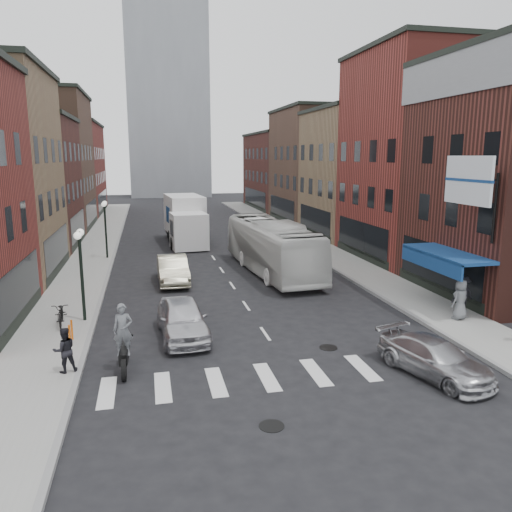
{
  "coord_description": "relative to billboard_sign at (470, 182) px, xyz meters",
  "views": [
    {
      "loc": [
        -4.57,
        -17.95,
        7.18
      ],
      "look_at": [
        0.54,
        5.22,
        2.42
      ],
      "focal_mm": 35.0,
      "sensor_mm": 36.0,
      "label": 1
    }
  ],
  "objects": [
    {
      "name": "ground",
      "position": [
        -8.59,
        -0.5,
        -6.13
      ],
      "size": [
        160.0,
        160.0,
        0.0
      ],
      "primitive_type": "plane",
      "color": "black",
      "rests_on": "ground"
    },
    {
      "name": "sidewalk_left",
      "position": [
        -17.09,
        21.5,
        -6.06
      ],
      "size": [
        3.0,
        74.0,
        0.15
      ],
      "primitive_type": "cube",
      "color": "gray",
      "rests_on": "ground"
    },
    {
      "name": "sidewalk_right",
      "position": [
        -0.09,
        21.5,
        -6.06
      ],
      "size": [
        3.0,
        74.0,
        0.15
      ],
      "primitive_type": "cube",
      "color": "gray",
      "rests_on": "ground"
    },
    {
      "name": "curb_left",
      "position": [
        -15.59,
        21.5,
        -6.13
      ],
      "size": [
        0.2,
        74.0,
        0.16
      ],
      "primitive_type": "cube",
      "color": "gray",
      "rests_on": "ground"
    },
    {
      "name": "curb_right",
      "position": [
        -1.59,
        21.5,
        -6.13
      ],
      "size": [
        0.2,
        74.0,
        0.16
      ],
      "primitive_type": "cube",
      "color": "gray",
      "rests_on": "ground"
    },
    {
      "name": "crosswalk_stripes",
      "position": [
        -8.59,
        -3.5,
        -6.13
      ],
      "size": [
        12.0,
        2.2,
        0.01
      ],
      "primitive_type": "cube",
      "color": "silver",
      "rests_on": "ground"
    },
    {
      "name": "bldg_left_mid_b",
      "position": [
        -23.58,
        23.5,
        -0.98
      ],
      "size": [
        10.3,
        10.2,
        10.3
      ],
      "color": "#431D17",
      "rests_on": "ground"
    },
    {
      "name": "bldg_left_far_a",
      "position": [
        -23.58,
        34.5,
        0.52
      ],
      "size": [
        10.3,
        12.2,
        13.3
      ],
      "color": "brown",
      "rests_on": "ground"
    },
    {
      "name": "bldg_left_far_b",
      "position": [
        -23.58,
        48.5,
        -0.48
      ],
      "size": [
        10.3,
        16.2,
        11.3
      ],
      "color": "maroon",
      "rests_on": "ground"
    },
    {
      "name": "bldg_right_mid_a",
      "position": [
        6.41,
        13.5,
        1.02
      ],
      "size": [
        10.3,
        10.2,
        14.3
      ],
      "color": "maroon",
      "rests_on": "ground"
    },
    {
      "name": "bldg_right_mid_b",
      "position": [
        6.41,
        23.5,
        -0.48
      ],
      "size": [
        10.3,
        10.2,
        11.3
      ],
      "color": "#8C6D4D",
      "rests_on": "ground"
    },
    {
      "name": "bldg_right_far_a",
      "position": [
        6.41,
        34.5,
        0.02
      ],
      "size": [
        10.3,
        12.2,
        12.3
      ],
      "color": "brown",
      "rests_on": "ground"
    },
    {
      "name": "bldg_right_far_b",
      "position": [
        6.41,
        48.5,
        -0.98
      ],
      "size": [
        10.3,
        16.2,
        10.3
      ],
      "color": "#431D17",
      "rests_on": "ground"
    },
    {
      "name": "awning_blue",
      "position": [
        0.34,
        2.0,
        -3.5
      ],
      "size": [
        1.8,
        5.0,
        0.78
      ],
      "color": "navy",
      "rests_on": "ground"
    },
    {
      "name": "billboard_sign",
      "position": [
        0.0,
        0.0,
        0.0
      ],
      "size": [
        1.52,
        3.0,
        3.7
      ],
      "color": "black",
      "rests_on": "ground"
    },
    {
      "name": "distant_tower",
      "position": [
        -8.59,
        77.5,
        18.87
      ],
      "size": [
        14.0,
        14.0,
        50.0
      ],
      "primitive_type": "cube",
      "color": "#9399A0",
      "rests_on": "ground"
    },
    {
      "name": "streetlamp_near",
      "position": [
        -15.99,
        3.5,
        -3.22
      ],
      "size": [
        0.32,
        1.22,
        4.11
      ],
      "color": "black",
      "rests_on": "ground"
    },
    {
      "name": "streetlamp_far",
      "position": [
        -15.99,
        17.5,
        -3.22
      ],
      "size": [
        0.32,
        1.22,
        4.11
      ],
      "color": "black",
      "rests_on": "ground"
    },
    {
      "name": "bike_rack",
      "position": [
        -16.19,
        0.8,
        -5.58
      ],
      "size": [
        0.08,
        0.68,
        0.8
      ],
      "color": "#D8590C",
      "rests_on": "sidewalk_left"
    },
    {
      "name": "box_truck",
      "position": [
        -10.0,
        23.02,
        -4.2
      ],
      "size": [
        3.22,
        9.18,
        3.92
      ],
      "rotation": [
        0.0,
        0.0,
        0.08
      ],
      "color": "white",
      "rests_on": "ground"
    },
    {
      "name": "motorcycle_rider",
      "position": [
        -14.09,
        -1.98,
        -5.02
      ],
      "size": [
        0.67,
        2.34,
        2.38
      ],
      "rotation": [
        0.0,
        0.0,
        -0.05
      ],
      "color": "black",
      "rests_on": "ground"
    },
    {
      "name": "transit_bus",
      "position": [
        -5.62,
        11.18,
        -4.49
      ],
      "size": [
        3.64,
        11.98,
        3.29
      ],
      "primitive_type": "imported",
      "rotation": [
        0.0,
        0.0,
        0.08
      ],
      "color": "silver",
      "rests_on": "ground"
    },
    {
      "name": "sedan_left_near",
      "position": [
        -11.93,
        0.86,
        -5.36
      ],
      "size": [
        2.08,
        4.64,
        1.55
      ],
      "primitive_type": "imported",
      "rotation": [
        0.0,
        0.0,
        0.06
      ],
      "color": "silver",
      "rests_on": "ground"
    },
    {
      "name": "sedan_left_far",
      "position": [
        -11.81,
        9.85,
        -5.36
      ],
      "size": [
        1.71,
        4.72,
        1.55
      ],
      "primitive_type": "imported",
      "rotation": [
        0.0,
        0.0,
        0.02
      ],
      "color": "beige",
      "rests_on": "ground"
    },
    {
      "name": "curb_car",
      "position": [
        -4.03,
        -4.56,
        -5.52
      ],
      "size": [
        2.87,
        4.53,
        1.22
      ],
      "primitive_type": "imported",
      "rotation": [
        0.0,
        0.0,
        0.29
      ],
      "color": "#B1B1B6",
      "rests_on": "ground"
    },
    {
      "name": "parked_bicycle",
      "position": [
        -16.88,
        3.14,
        -5.49
      ],
      "size": [
        0.84,
        1.93,
        0.98
      ],
      "primitive_type": "imported",
      "rotation": [
        0.0,
        0.0,
        0.1
      ],
      "color": "black",
      "rests_on": "sidewalk_left"
    },
    {
      "name": "ped_left_solo",
      "position": [
        -15.99,
        -1.98,
        -5.22
      ],
      "size": [
        0.84,
        0.64,
        1.53
      ],
      "primitive_type": "imported",
      "rotation": [
        0.0,
        0.0,
        3.47
      ],
      "color": "black",
      "rests_on": "sidewalk_left"
    },
    {
      "name": "ped_right_a",
      "position": [
        0.64,
        0.75,
        -5.1
      ],
      "size": [
        1.24,
        0.79,
        1.77
      ],
      "primitive_type": "imported",
      "rotation": [
        0.0,
        0.0,
        3.35
      ],
      "color": "black",
      "rests_on": "sidewalk_right"
    },
    {
      "name": "ped_right_c",
      "position": [
        0.07,
        0.08,
        -5.09
      ],
      "size": [
        1.01,
        0.82,
        1.79
      ],
      "primitive_type": "imported",
      "rotation": [
        0.0,
        0.0,
        3.48
      ],
      "color": "slate",
      "rests_on": "sidewalk_right"
    }
  ]
}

